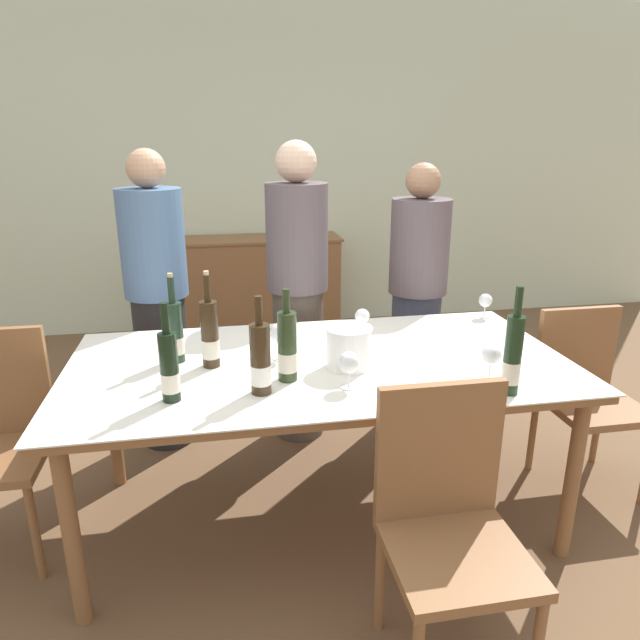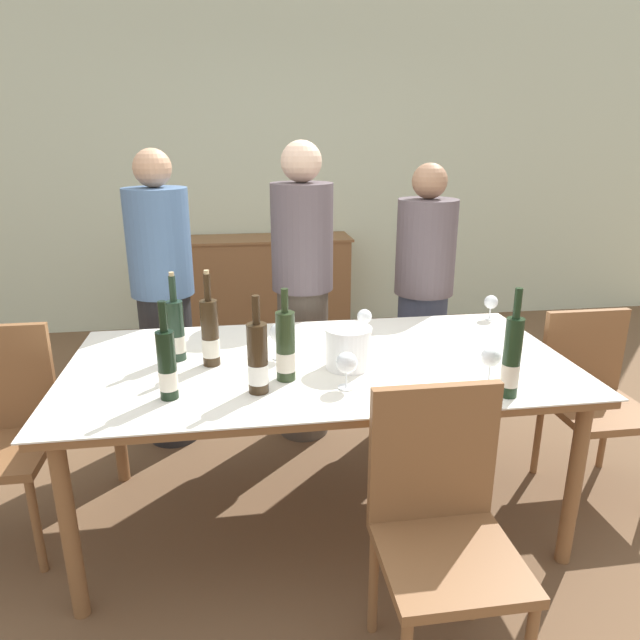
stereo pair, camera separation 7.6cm
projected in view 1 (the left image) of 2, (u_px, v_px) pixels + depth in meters
ground_plane at (320, 515)px, 2.63m from camera, size 12.00×12.00×0.00m
back_wall at (259, 168)px, 4.92m from camera, size 8.00×0.10×2.80m
sideboard_cabinet at (254, 286)px, 4.94m from camera, size 1.48×0.46×0.84m
dining_table at (320, 374)px, 2.41m from camera, size 2.08×1.06×0.76m
ice_bucket at (349, 346)px, 2.30m from camera, size 0.19×0.19×0.17m
wine_bottle_0 at (210, 335)px, 2.30m from camera, size 0.07×0.07×0.40m
wine_bottle_1 at (175, 333)px, 2.35m from camera, size 0.07×0.07×0.38m
wine_bottle_2 at (287, 348)px, 2.17m from camera, size 0.08×0.08×0.36m
wine_bottle_3 at (169, 368)px, 2.00m from camera, size 0.07×0.07×0.36m
wine_bottle_4 at (513, 357)px, 2.05m from camera, size 0.07×0.07×0.40m
wine_bottle_5 at (260, 361)px, 2.06m from camera, size 0.08×0.08×0.37m
wine_glass_0 at (349, 363)px, 2.10m from camera, size 0.08×0.08×0.14m
wine_glass_1 at (280, 334)px, 2.38m from camera, size 0.09×0.09×0.16m
wine_glass_2 at (491, 356)px, 2.15m from camera, size 0.08×0.08×0.15m
wine_glass_3 at (485, 301)px, 2.94m from camera, size 0.07×0.07×0.13m
wine_glass_4 at (362, 318)px, 2.64m from camera, size 0.07×0.07×0.14m
chair_right_end at (585, 386)px, 2.78m from camera, size 0.42×0.42×0.87m
chair_near_front at (448, 513)px, 1.80m from camera, size 0.42×0.42×0.93m
person_host at (158, 305)px, 3.04m from camera, size 0.33×0.33×1.61m
person_guest_left at (298, 296)px, 3.12m from camera, size 0.33×0.33×1.65m
person_guest_right at (417, 301)px, 3.27m from camera, size 0.33×0.33×1.53m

